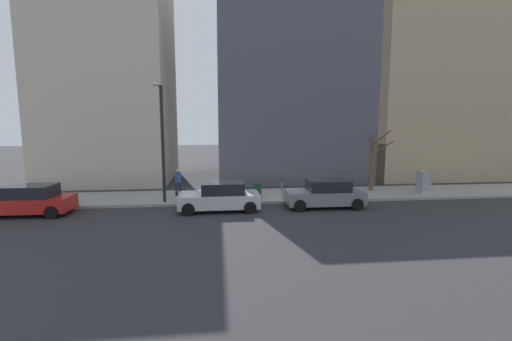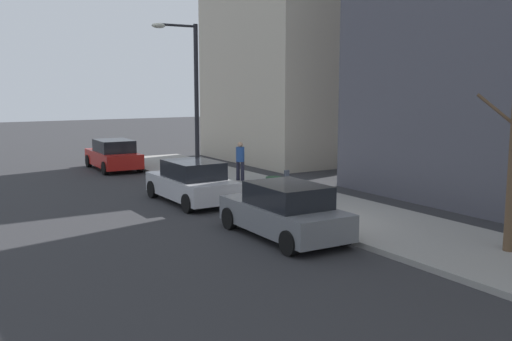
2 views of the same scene
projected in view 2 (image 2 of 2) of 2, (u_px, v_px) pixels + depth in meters
name	position (u px, v px, depth m)	size (l,w,h in m)	color
ground_plane	(298.00, 226.00, 16.99)	(120.00, 120.00, 0.00)	#2B2B2D
sidewalk	(350.00, 216.00, 18.01)	(4.00, 36.00, 0.15)	gray
parked_car_grey	(285.00, 211.00, 15.62)	(1.97, 4.22, 1.52)	slate
parked_car_silver	(192.00, 182.00, 20.39)	(1.95, 4.21, 1.52)	#B7B7BC
parked_car_red	(113.00, 155.00, 28.56)	(2.00, 4.24, 1.52)	red
parking_meter	(287.00, 186.00, 18.15)	(0.14, 0.10, 1.35)	slate
streetlamp	(191.00, 90.00, 23.32)	(1.97, 0.32, 6.50)	black
trash_bin	(274.00, 190.00, 19.65)	(0.56, 0.56, 0.90)	#14381E
pedestrian_near_meter	(240.00, 159.00, 24.28)	(0.36, 0.38, 1.66)	#1E1E2D
office_tower_right	(307.00, 3.00, 32.20)	(9.17, 9.17, 17.61)	#BCB29E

